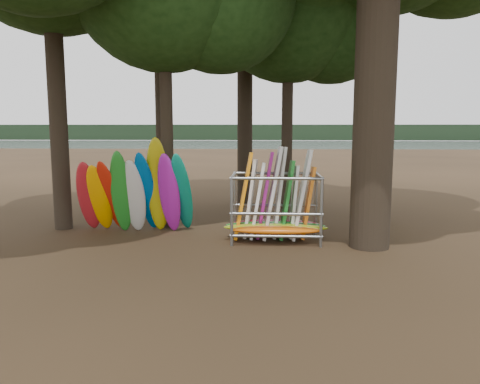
{
  "coord_description": "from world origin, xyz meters",
  "views": [
    {
      "loc": [
        1.33,
        -12.85,
        3.41
      ],
      "look_at": [
        0.57,
        1.5,
        1.4
      ],
      "focal_mm": 35.0,
      "sensor_mm": 36.0,
      "label": 1
    }
  ],
  "objects": [
    {
      "name": "far_shore",
      "position": [
        0.0,
        110.0,
        2.0
      ],
      "size": [
        160.0,
        4.0,
        4.0
      ],
      "primitive_type": "cube",
      "color": "black",
      "rests_on": "ground"
    },
    {
      "name": "oak_3",
      "position": [
        2.21,
        6.05,
        8.16
      ],
      "size": [
        7.08,
        7.08,
        11.26
      ],
      "color": "black",
      "rests_on": "ground"
    },
    {
      "name": "ground",
      "position": [
        0.0,
        0.0,
        0.0
      ],
      "size": [
        120.0,
        120.0,
        0.0
      ],
      "primitive_type": "plane",
      "color": "#47331E",
      "rests_on": "ground"
    },
    {
      "name": "lake",
      "position": [
        0.0,
        60.0,
        0.0
      ],
      "size": [
        160.0,
        160.0,
        0.0
      ],
      "primitive_type": "plane",
      "color": "gray",
      "rests_on": "ground"
    },
    {
      "name": "storage_rack",
      "position": [
        1.67,
        1.03,
        0.96
      ],
      "size": [
        3.14,
        1.5,
        2.86
      ],
      "color": "gray",
      "rests_on": "ground"
    },
    {
      "name": "kayak_row",
      "position": [
        -2.82,
        1.8,
        1.28
      ],
      "size": [
        3.86,
        1.73,
        3.2
      ],
      "color": "#B21B23",
      "rests_on": "ground"
    }
  ]
}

